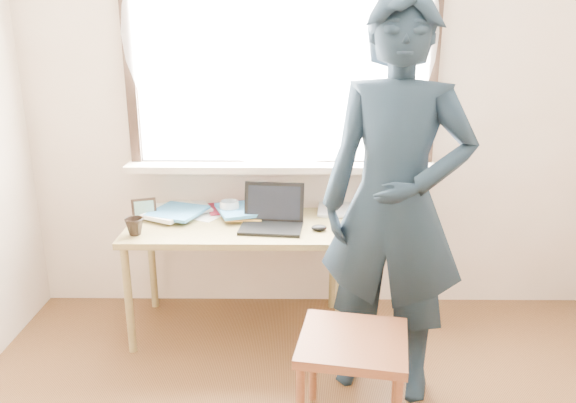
{
  "coord_description": "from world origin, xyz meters",
  "views": [
    {
      "loc": [
        -0.13,
        -1.37,
        1.74
      ],
      "look_at": [
        -0.15,
        0.95,
        1.01
      ],
      "focal_mm": 35.0,
      "sensor_mm": 36.0,
      "label": 1
    }
  ],
  "objects_px": {
    "mug_dark": "(135,226)",
    "work_chair": "(353,353)",
    "mug_white": "(229,208)",
    "desk": "(237,235)",
    "laptop": "(272,217)",
    "person": "(395,205)"
  },
  "relations": [
    {
      "from": "mug_dark",
      "to": "work_chair",
      "type": "distance_m",
      "value": 1.36
    },
    {
      "from": "mug_white",
      "to": "desk",
      "type": "bearing_deg",
      "value": -69.51
    },
    {
      "from": "desk",
      "to": "mug_dark",
      "type": "bearing_deg",
      "value": -162.08
    },
    {
      "from": "laptop",
      "to": "person",
      "type": "relative_size",
      "value": 0.19
    },
    {
      "from": "mug_dark",
      "to": "work_chair",
      "type": "xyz_separation_m",
      "value": [
        1.11,
        -0.72,
        -0.31
      ]
    },
    {
      "from": "mug_dark",
      "to": "work_chair",
      "type": "height_order",
      "value": "mug_dark"
    },
    {
      "from": "desk",
      "to": "work_chair",
      "type": "xyz_separation_m",
      "value": [
        0.58,
        -0.89,
        -0.2
      ]
    },
    {
      "from": "work_chair",
      "to": "mug_white",
      "type": "bearing_deg",
      "value": 121.38
    },
    {
      "from": "laptop",
      "to": "mug_dark",
      "type": "height_order",
      "value": "laptop"
    },
    {
      "from": "work_chair",
      "to": "person",
      "type": "bearing_deg",
      "value": 59.78
    },
    {
      "from": "mug_white",
      "to": "mug_dark",
      "type": "bearing_deg",
      "value": -145.59
    },
    {
      "from": "person",
      "to": "laptop",
      "type": "bearing_deg",
      "value": 158.33
    },
    {
      "from": "laptop",
      "to": "mug_white",
      "type": "bearing_deg",
      "value": 144.84
    },
    {
      "from": "desk",
      "to": "mug_white",
      "type": "relative_size",
      "value": 10.73
    },
    {
      "from": "desk",
      "to": "laptop",
      "type": "bearing_deg",
      "value": -8.62
    },
    {
      "from": "work_chair",
      "to": "person",
      "type": "relative_size",
      "value": 0.28
    },
    {
      "from": "desk",
      "to": "person",
      "type": "xyz_separation_m",
      "value": [
        0.79,
        -0.53,
        0.35
      ]
    },
    {
      "from": "mug_white",
      "to": "person",
      "type": "xyz_separation_m",
      "value": [
        0.85,
        -0.68,
        0.24
      ]
    },
    {
      "from": "mug_white",
      "to": "person",
      "type": "height_order",
      "value": "person"
    },
    {
      "from": "desk",
      "to": "mug_white",
      "type": "height_order",
      "value": "mug_white"
    },
    {
      "from": "desk",
      "to": "work_chair",
      "type": "distance_m",
      "value": 1.08
    },
    {
      "from": "work_chair",
      "to": "mug_dark",
      "type": "bearing_deg",
      "value": 147.16
    }
  ]
}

